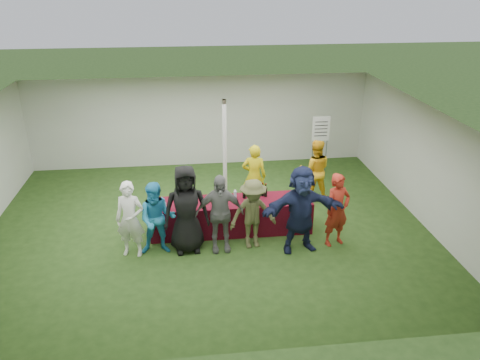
{
  "coord_description": "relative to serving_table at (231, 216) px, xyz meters",
  "views": [
    {
      "loc": [
        -0.39,
        -9.51,
        5.38
      ],
      "look_at": [
        0.71,
        -0.21,
        1.25
      ],
      "focal_mm": 35.0,
      "sensor_mm": 36.0,
      "label": 1
    }
  ],
  "objects": [
    {
      "name": "customer_5",
      "position": [
        1.35,
        -0.95,
        0.57
      ],
      "size": [
        1.81,
        0.76,
        1.89
      ],
      "primitive_type": "imported",
      "rotation": [
        0.0,
        0.0,
        0.12
      ],
      "color": "#1A2244",
      "rests_on": "ground"
    },
    {
      "name": "customer_3",
      "position": [
        -0.32,
        -0.77,
        0.48
      ],
      "size": [
        1.02,
        0.45,
        1.71
      ],
      "primitive_type": "imported",
      "rotation": [
        0.0,
        0.0,
        0.03
      ],
      "color": "slate",
      "rests_on": "ground"
    },
    {
      "name": "customer_2",
      "position": [
        -1.0,
        -0.69,
        0.58
      ],
      "size": [
        0.98,
        0.69,
        1.91
      ],
      "primitive_type": "imported",
      "rotation": [
        0.0,
        0.0,
        0.08
      ],
      "color": "black",
      "rests_on": "ground"
    },
    {
      "name": "wine_list_sign",
      "position": [
        2.8,
        2.8,
        0.94
      ],
      "size": [
        0.5,
        0.03,
        1.8
      ],
      "color": "slate",
      "rests_on": "ground"
    },
    {
      "name": "customer_6",
      "position": [
        2.17,
        -0.82,
        0.44
      ],
      "size": [
        0.69,
        0.56,
        1.63
      ],
      "primitive_type": "imported",
      "rotation": [
        0.0,
        0.0,
        0.33
      ],
      "color": "#A72618",
      "rests_on": "ground"
    },
    {
      "name": "wine_bottles",
      "position": [
        0.56,
        0.14,
        0.5
      ],
      "size": [
        0.57,
        0.14,
        0.32
      ],
      "color": "black",
      "rests_on": "serving_table"
    },
    {
      "name": "wine_glasses",
      "position": [
        -0.53,
        -0.26,
        0.49
      ],
      "size": [
        2.83,
        0.17,
        0.16
      ],
      "color": "silver",
      "rests_on": "serving_table"
    },
    {
      "name": "water_bottle",
      "position": [
        0.1,
        0.08,
        0.48
      ],
      "size": [
        0.07,
        0.07,
        0.23
      ],
      "color": "silver",
      "rests_on": "serving_table"
    },
    {
      "name": "staff_back",
      "position": [
        2.29,
        1.39,
        0.43
      ],
      "size": [
        0.88,
        0.74,
        1.62
      ],
      "primitive_type": "imported",
      "rotation": [
        0.0,
        0.0,
        2.97
      ],
      "color": "gold",
      "rests_on": "ground"
    },
    {
      "name": "tent",
      "position": [
        -0.01,
        1.41,
        0.98
      ],
      "size": [
        10.0,
        10.0,
        10.0
      ],
      "color": "white",
      "rests_on": "ground"
    },
    {
      "name": "ground",
      "position": [
        -0.51,
        0.21,
        -0.38
      ],
      "size": [
        60.0,
        60.0,
        0.0
      ],
      "primitive_type": "plane",
      "color": "#284719",
      "rests_on": "ground"
    },
    {
      "name": "staff_pourer",
      "position": [
        0.68,
        1.15,
        0.44
      ],
      "size": [
        0.66,
        0.5,
        1.64
      ],
      "primitive_type": "imported",
      "rotation": [
        0.0,
        0.0,
        2.94
      ],
      "color": "#D3C411",
      "rests_on": "ground"
    },
    {
      "name": "bar_towel",
      "position": [
        1.54,
        0.05,
        0.39
      ],
      "size": [
        0.25,
        0.18,
        0.03
      ],
      "primitive_type": "cube",
      "color": "white",
      "rests_on": "serving_table"
    },
    {
      "name": "serving_table",
      "position": [
        0.0,
        0.0,
        0.0
      ],
      "size": [
        3.6,
        0.8,
        0.75
      ],
      "primitive_type": "cube",
      "color": "maroon",
      "rests_on": "ground"
    },
    {
      "name": "dump_bucket",
      "position": [
        1.62,
        -0.22,
        0.46
      ],
      "size": [
        0.23,
        0.23,
        0.18
      ],
      "primitive_type": "cylinder",
      "color": "slate",
      "rests_on": "serving_table"
    },
    {
      "name": "customer_0",
      "position": [
        -2.13,
        -0.74,
        0.44
      ],
      "size": [
        0.66,
        0.5,
        1.64
      ],
      "primitive_type": "imported",
      "rotation": [
        0.0,
        0.0,
        -0.2
      ],
      "color": "white",
      "rests_on": "ground"
    },
    {
      "name": "customer_4",
      "position": [
        0.39,
        -0.72,
        0.4
      ],
      "size": [
        1.08,
        0.72,
        1.55
      ],
      "primitive_type": "imported",
      "rotation": [
        0.0,
        0.0,
        0.15
      ],
      "color": "#4F512D",
      "rests_on": "ground"
    },
    {
      "name": "customer_1",
      "position": [
        -1.59,
        -0.73,
        0.42
      ],
      "size": [
        0.78,
        0.62,
        1.58
      ],
      "primitive_type": "imported",
      "rotation": [
        0.0,
        0.0,
        -0.02
      ],
      "color": "#2486BB",
      "rests_on": "ground"
    }
  ]
}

